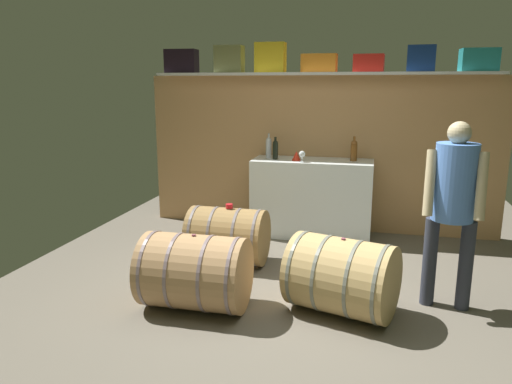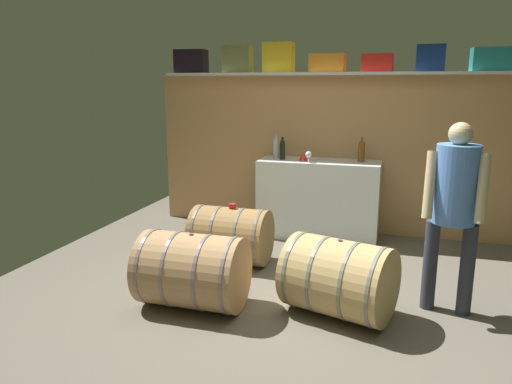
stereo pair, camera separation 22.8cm
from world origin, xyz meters
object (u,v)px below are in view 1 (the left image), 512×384
object	(u,v)px
tasting_cup	(229,206)
work_cabinet	(312,198)
toolcase_teal	(479,60)
wine_bottle_dark	(275,149)
toolcase_navy	(421,59)
wine_barrel_far	(342,276)
wine_bottle_amber	(354,150)
wine_bottle_clear	(269,147)
wine_barrel_near	(228,235)
toolcase_orange	(319,63)
wine_glass	(302,155)
toolcase_black	(182,61)
wine_barrel_flank	(195,272)
winemaker_pouring	(454,196)
toolcase_yellow	(270,58)
red_funnel	(296,156)
toolcase_red	(369,63)
toolcase_olive	(229,59)

from	to	relation	value
tasting_cup	work_cabinet	bearing A→B (deg)	58.40
toolcase_teal	wine_bottle_dark	size ratio (longest dim) A/B	1.43
toolcase_navy	wine_barrel_far	xyz separation A→B (m)	(-0.68, -2.24, -1.82)
wine_bottle_amber	wine_bottle_clear	bearing A→B (deg)	-179.56
wine_barrel_near	wine_bottle_dark	bearing A→B (deg)	77.27
toolcase_orange	wine_glass	distance (m)	1.14
toolcase_black	wine_bottle_amber	xyz separation A→B (m)	(2.23, -0.16, -1.06)
toolcase_orange	wine_barrel_flank	bearing A→B (deg)	-102.54
toolcase_orange	winemaker_pouring	distance (m)	2.60
wine_bottle_clear	wine_glass	xyz separation A→B (m)	(0.45, -0.23, -0.05)
toolcase_yellow	wine_bottle_clear	distance (m)	1.10
toolcase_orange	red_funnel	bearing A→B (deg)	-122.21
wine_glass	wine_barrel_far	xyz separation A→B (m)	(0.61, -1.85, -0.73)
winemaker_pouring	toolcase_black	bearing A→B (deg)	-25.00
red_funnel	winemaker_pouring	distance (m)	2.25
wine_barrel_near	tasting_cup	size ratio (longest dim) A/B	10.84
toolcase_black	tasting_cup	size ratio (longest dim) A/B	5.35
work_cabinet	wine_bottle_dark	bearing A→B (deg)	-175.07
wine_bottle_dark	wine_barrel_far	xyz separation A→B (m)	(0.97, -2.01, -0.76)
toolcase_navy	red_funnel	distance (m)	1.81
red_funnel	toolcase_navy	bearing A→B (deg)	11.84
toolcase_teal	wine_barrel_far	world-z (taller)	toolcase_teal
toolcase_teal	tasting_cup	bearing A→B (deg)	-153.61
toolcase_black	toolcase_navy	xyz separation A→B (m)	(2.93, 0.00, 0.00)
toolcase_navy	wine_glass	xyz separation A→B (m)	(-1.29, -0.39, -1.10)
toolcase_teal	wine_barrel_far	bearing A→B (deg)	-122.01
toolcase_black	wine_glass	xyz separation A→B (m)	(1.64, -0.39, -1.10)
work_cabinet	wine_bottle_clear	world-z (taller)	wine_bottle_clear
wine_bottle_dark	wine_barrel_far	bearing A→B (deg)	-64.33
toolcase_yellow	winemaker_pouring	bearing A→B (deg)	-43.89
work_cabinet	toolcase_yellow	bearing A→B (deg)	161.30
wine_barrel_far	toolcase_red	bearing A→B (deg)	104.32
wine_bottle_dark	tasting_cup	world-z (taller)	wine_bottle_dark
toolcase_navy	wine_barrel_flank	world-z (taller)	toolcase_navy
toolcase_olive	wine_barrel_far	xyz separation A→B (m)	(1.61, -2.24, -1.84)
toolcase_black	toolcase_orange	world-z (taller)	toolcase_black
tasting_cup	toolcase_navy	bearing A→B (deg)	35.47
wine_bottle_clear	wine_barrel_far	size ratio (longest dim) A/B	0.31
toolcase_navy	winemaker_pouring	xyz separation A→B (m)	(0.17, -1.92, -1.18)
work_cabinet	toolcase_navy	bearing A→B (deg)	9.27
toolcase_teal	wine_bottle_clear	xyz separation A→B (m)	(-2.37, -0.16, -1.03)
toolcase_yellow	toolcase_navy	world-z (taller)	toolcase_yellow
wine_bottle_dark	wine_barrel_near	size ratio (longest dim) A/B	0.34
toolcase_navy	wine_glass	bearing A→B (deg)	-159.75
toolcase_black	toolcase_teal	size ratio (longest dim) A/B	1.02
red_funnel	wine_barrel_flank	xyz separation A→B (m)	(-0.51, -2.15, -0.69)
winemaker_pouring	tasting_cup	bearing A→B (deg)	-8.38
work_cabinet	wine_glass	world-z (taller)	wine_glass
toolcase_orange	toolcase_teal	distance (m)	1.78
wine_glass	wine_barrel_far	bearing A→B (deg)	-71.72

